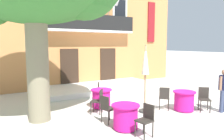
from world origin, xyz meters
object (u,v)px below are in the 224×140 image
at_px(cafe_chair_near_tree_0, 204,97).
at_px(cafe_chair_middle_0, 101,91).
at_px(cafe_chair_middle_1, 98,100).
at_px(pedestrian_near_entrance, 224,88).
at_px(cafe_chair_near_tree_1, 164,97).
at_px(cafe_table_front, 126,117).
at_px(cafe_umbrella, 145,68).
at_px(cafe_chair_front_0, 146,118).
at_px(cafe_chair_front_1, 107,107).
at_px(cafe_table_near_tree, 184,101).
at_px(cafe_table_middle, 101,98).
at_px(ground_planter_left, 35,90).

bearing_deg(cafe_chair_near_tree_0, cafe_chair_middle_0, 133.02).
height_order(cafe_chair_middle_1, pedestrian_near_entrance, pedestrian_near_entrance).
height_order(cafe_chair_near_tree_1, cafe_table_front, cafe_chair_near_tree_1).
xyz_separation_m(cafe_chair_middle_1, cafe_umbrella, (1.59, -0.73, 1.14)).
distance_m(cafe_chair_front_0, cafe_chair_front_1, 1.51).
bearing_deg(cafe_chair_front_0, cafe_chair_middle_1, 94.85).
relative_size(cafe_table_front, pedestrian_near_entrance, 0.53).
relative_size(cafe_chair_middle_0, pedestrian_near_entrance, 0.56).
height_order(cafe_table_near_tree, cafe_chair_front_0, cafe_chair_front_0).
bearing_deg(cafe_chair_front_0, cafe_table_near_tree, 21.57).
height_order(cafe_table_middle, pedestrian_near_entrance, pedestrian_near_entrance).
height_order(cafe_chair_middle_1, cafe_chair_front_1, same).
relative_size(cafe_chair_near_tree_0, ground_planter_left, 1.23).
bearing_deg(cafe_chair_front_0, pedestrian_near_entrance, 3.32).
relative_size(cafe_chair_front_1, pedestrian_near_entrance, 0.56).
bearing_deg(cafe_chair_middle_1, cafe_umbrella, -24.64).
xyz_separation_m(cafe_chair_middle_1, pedestrian_near_entrance, (4.14, -2.24, 0.40)).
relative_size(cafe_chair_near_tree_0, cafe_chair_front_1, 1.00).
distance_m(cafe_chair_front_1, ground_planter_left, 4.80).
height_order(cafe_table_middle, cafe_chair_middle_0, cafe_chair_middle_0).
xyz_separation_m(cafe_chair_front_1, cafe_umbrella, (1.80, 0.29, 1.14)).
xyz_separation_m(cafe_chair_near_tree_1, cafe_table_front, (-2.40, -0.84, -0.14)).
relative_size(cafe_table_near_tree, cafe_chair_middle_1, 0.95).
bearing_deg(cafe_chair_middle_0, cafe_umbrella, -68.09).
height_order(cafe_chair_middle_0, cafe_umbrella, cafe_umbrella).
distance_m(cafe_chair_middle_1, ground_planter_left, 3.91).
relative_size(cafe_chair_middle_0, cafe_umbrella, 0.36).
relative_size(cafe_chair_near_tree_1, cafe_chair_front_0, 1.00).
distance_m(cafe_chair_near_tree_1, cafe_chair_front_1, 2.63).
xyz_separation_m(cafe_chair_front_0, cafe_chair_front_1, (-0.42, 1.45, 0.00)).
distance_m(cafe_chair_near_tree_0, cafe_table_front, 3.62).
bearing_deg(cafe_umbrella, cafe_chair_middle_0, 111.91).
distance_m(cafe_table_middle, cafe_chair_front_1, 1.76).
bearing_deg(cafe_chair_middle_0, cafe_chair_middle_1, -121.30).
xyz_separation_m(cafe_table_front, ground_planter_left, (-1.58, 5.33, 0.02)).
relative_size(cafe_table_middle, cafe_chair_front_0, 0.95).
bearing_deg(cafe_umbrella, cafe_table_near_tree, -23.91).
bearing_deg(cafe_table_middle, cafe_chair_near_tree_0, -36.78).
xyz_separation_m(cafe_chair_middle_1, cafe_chair_front_1, (-0.21, -1.02, 0.00)).
bearing_deg(cafe_chair_near_tree_1, cafe_chair_front_0, -144.59).
bearing_deg(cafe_chair_front_0, ground_planter_left, 106.25).
bearing_deg(cafe_chair_middle_1, cafe_chair_front_1, -101.47).
relative_size(cafe_chair_near_tree_0, cafe_umbrella, 0.36).
distance_m(cafe_chair_near_tree_0, cafe_chair_front_0, 3.50).
xyz_separation_m(cafe_table_near_tree, cafe_chair_near_tree_1, (-0.60, 0.46, 0.14)).
height_order(cafe_chair_near_tree_0, cafe_chair_front_1, same).
xyz_separation_m(cafe_chair_middle_0, cafe_umbrella, (0.81, -2.01, 1.14)).
height_order(cafe_chair_front_0, cafe_umbrella, cafe_umbrella).
distance_m(cafe_chair_near_tree_1, cafe_chair_middle_1, 2.58).
bearing_deg(cafe_table_front, cafe_chair_front_0, -75.63).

